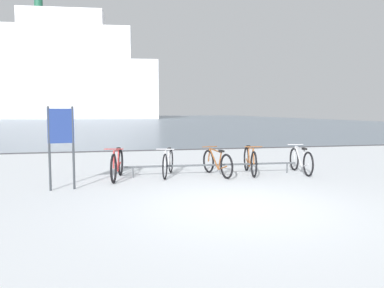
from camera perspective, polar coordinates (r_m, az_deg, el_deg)
name	(u,v)px	position (r m, az deg, el deg)	size (l,w,h in m)	color
ground	(123,122)	(60.38, -10.40, 3.31)	(80.00, 132.00, 0.08)	silver
bike_rack	(213,165)	(10.19, 3.16, -3.22)	(4.73, 0.25, 0.31)	#4C5156
bicycle_0	(117,165)	(9.76, -11.22, -3.07)	(0.50, 1.79, 0.83)	black
bicycle_1	(168,163)	(10.05, -3.64, -2.86)	(0.63, 1.60, 0.77)	black
bicycle_2	(217,163)	(10.13, 3.79, -2.87)	(0.50, 1.67, 0.75)	black
bicycle_3	(250,161)	(10.47, 8.74, -2.52)	(0.50, 1.74, 0.81)	black
bicycle_4	(301,161)	(10.92, 16.09, -2.43)	(0.46, 1.67, 0.77)	black
info_sign	(61,134)	(8.68, -19.16, 1.43)	(0.55, 0.10, 1.83)	#33383D
ferry_ship	(67,74)	(85.59, -18.31, 9.95)	(38.32, 12.69, 27.96)	white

